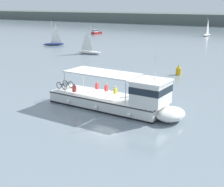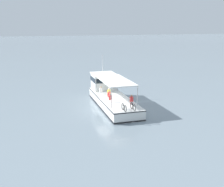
% 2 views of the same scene
% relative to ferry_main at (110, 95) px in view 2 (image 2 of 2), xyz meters
% --- Properties ---
extents(ground_plane, '(400.00, 400.00, 0.00)m').
position_rel_ferry_main_xyz_m(ground_plane, '(-2.03, 0.83, -1.02)').
color(ground_plane, gray).
extents(ferry_main, '(12.93, 3.86, 5.32)m').
position_rel_ferry_main_xyz_m(ferry_main, '(0.00, 0.00, 0.00)').
color(ferry_main, white).
rests_on(ferry_main, ground).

